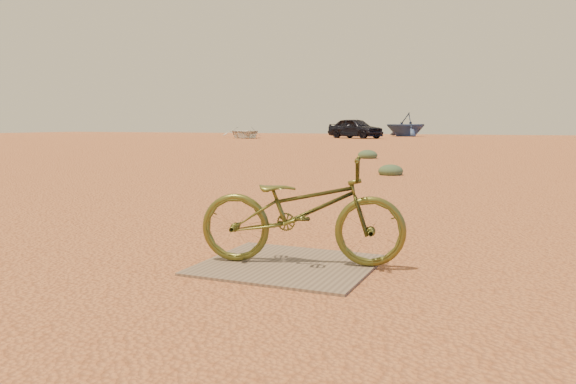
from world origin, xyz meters
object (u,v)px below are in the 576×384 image
at_px(plywood_board, 288,265).
at_px(car, 355,128).
at_px(bicycle, 302,210).
at_px(boat_far_left, 406,124).
at_px(boat_near_left, 245,132).

distance_m(plywood_board, car, 41.70).
relative_size(bicycle, car, 0.35).
distance_m(bicycle, boat_far_left, 49.12).
height_order(boat_near_left, boat_far_left, boat_far_left).
height_order(plywood_board, bicycle, bicycle).
xyz_separation_m(car, boat_near_left, (-8.46, -3.19, -0.34)).
relative_size(car, boat_near_left, 1.05).
xyz_separation_m(bicycle, car, (-11.37, 40.09, 0.35)).
bearing_deg(boat_near_left, bicycle, -99.12).
height_order(bicycle, boat_near_left, boat_near_left).
height_order(plywood_board, boat_near_left, boat_near_left).
xyz_separation_m(plywood_board, bicycle, (0.10, 0.06, 0.46)).
distance_m(plywood_board, boat_near_left, 41.89).
bearing_deg(boat_near_left, car, -16.71).
relative_size(car, boat_far_left, 1.14).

